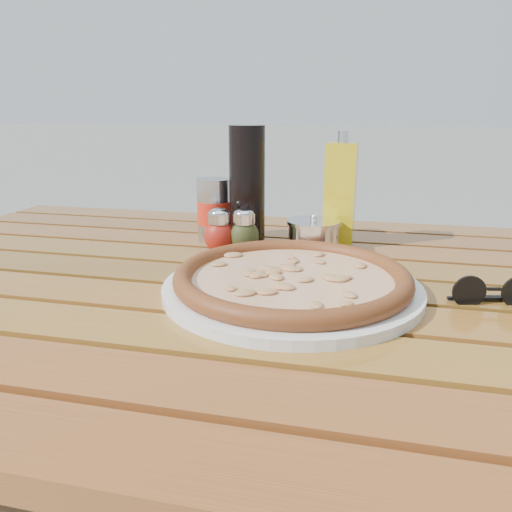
% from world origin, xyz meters
% --- Properties ---
extents(table, '(1.40, 0.90, 0.75)m').
position_xyz_m(table, '(0.00, -0.00, 0.67)').
color(table, '#391D0D').
rests_on(table, ground).
extents(plate, '(0.41, 0.41, 0.01)m').
position_xyz_m(plate, '(0.07, -0.05, 0.76)').
color(plate, silver).
rests_on(plate, table).
extents(pizza, '(0.41, 0.41, 0.03)m').
position_xyz_m(pizza, '(0.07, -0.05, 0.77)').
color(pizza, beige).
rests_on(pizza, plate).
extents(pepper_shaker, '(0.06, 0.06, 0.08)m').
position_xyz_m(pepper_shaker, '(-0.09, 0.13, 0.79)').
color(pepper_shaker, '#A81F13').
rests_on(pepper_shaker, table).
extents(oregano_shaker, '(0.06, 0.06, 0.08)m').
position_xyz_m(oregano_shaker, '(-0.05, 0.13, 0.79)').
color(oregano_shaker, '#353A17').
rests_on(oregano_shaker, table).
extents(dark_bottle, '(0.07, 0.07, 0.22)m').
position_xyz_m(dark_bottle, '(-0.06, 0.19, 0.86)').
color(dark_bottle, black).
rests_on(dark_bottle, table).
extents(soda_can, '(0.07, 0.07, 0.12)m').
position_xyz_m(soda_can, '(-0.13, 0.21, 0.81)').
color(soda_can, '#BABABF').
rests_on(soda_can, table).
extents(olive_oil_cruet, '(0.06, 0.06, 0.21)m').
position_xyz_m(olive_oil_cruet, '(0.11, 0.23, 0.85)').
color(olive_oil_cruet, gold).
rests_on(olive_oil_cruet, table).
extents(parmesan_tin, '(0.10, 0.10, 0.07)m').
position_xyz_m(parmesan_tin, '(0.07, 0.16, 0.78)').
color(parmesan_tin, silver).
rests_on(parmesan_tin, table).
extents(sunglasses, '(0.11, 0.04, 0.04)m').
position_xyz_m(sunglasses, '(0.33, -0.03, 0.77)').
color(sunglasses, black).
rests_on(sunglasses, table).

